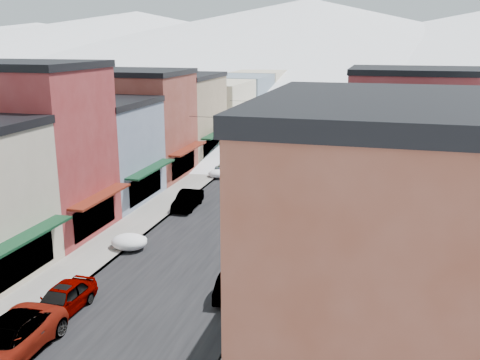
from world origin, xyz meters
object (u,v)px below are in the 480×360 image
Objects in this scene: car_green_sedan at (232,284)px; trash_can at (269,270)px; car_dark_hatch at (188,200)px; car_silver_sedan at (62,299)px; streetlamp_near at (311,176)px; car_white_suv at (6,341)px.

car_green_sedan is 4.22× the size of trash_can.
car_dark_hatch reaches higher than car_green_sedan.
car_silver_sedan is 23.54m from streetlamp_near.
car_silver_sedan is at bearing 89.06° from car_white_suv.
car_white_suv is 4.27m from car_silver_sedan.
car_white_suv is 1.53× the size of car_green_sedan.
car_white_suv is 22.93m from car_dark_hatch.
car_white_suv is at bearing -89.68° from car_silver_sedan.
trash_can is at bearing -127.83° from car_green_sedan.
car_dark_hatch is at bearing 91.28° from car_silver_sedan.
car_white_suv is at bearing -111.58° from streetlamp_near.
car_green_sedan is 0.94× the size of streetlamp_near.
streetlamp_near reaches higher than car_dark_hatch.
car_dark_hatch is at bearing -165.81° from streetlamp_near.
car_dark_hatch is 1.04× the size of streetlamp_near.
car_silver_sedan is at bearing -144.86° from trash_can.
car_dark_hatch is 4.67× the size of trash_can.
streetlamp_near reaches higher than car_silver_sedan.
car_green_sedan is at bearing 46.51° from car_white_suv.
streetlamp_near is (10.08, 25.48, 2.00)m from car_white_suv.
car_dark_hatch is at bearing -65.82° from car_green_sedan.
trash_can is (9.60, 6.76, -0.14)m from car_silver_sedan.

